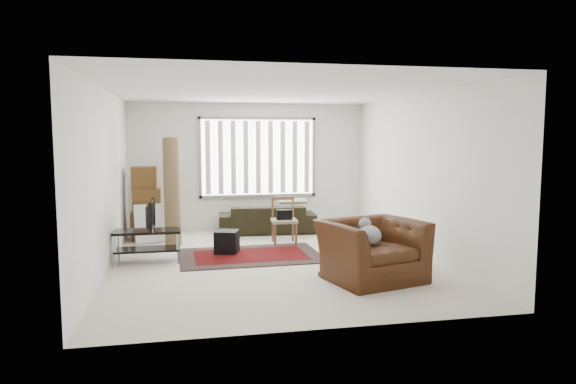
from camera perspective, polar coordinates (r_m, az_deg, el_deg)
The scene contains 11 objects.
room at distance 8.59m, azimuth -2.17°, elevation 4.63°, with size 6.00×6.02×2.71m.
persian_rug at distance 8.66m, azimuth -4.19°, elevation -7.05°, with size 2.37×1.62×0.02m.
tv_stand at distance 8.46m, azimuth -15.36°, elevation -5.05°, with size 1.04×0.47×0.52m.
tv at distance 8.40m, azimuth -15.43°, elevation -2.47°, with size 0.84×0.11×0.48m, color black.
subwoofer at distance 8.85m, azimuth -6.80°, elevation -5.49°, with size 0.38×0.38×0.38m, color black.
moving_boxes at distance 10.33m, azimuth -15.47°, elevation -1.47°, with size 0.58×0.53×1.41m.
white_flatpack at distance 9.97m, azimuth -15.05°, elevation -3.40°, with size 0.57×0.08×0.73m, color silver.
rolled_rug at distance 9.66m, azimuth -12.77°, elevation 0.08°, with size 0.29×0.29×1.96m, color brown.
sofa at distance 10.66m, azimuth -2.33°, elevation -2.52°, with size 1.98×0.86×0.76m, color black.
side_chair at distance 9.58m, azimuth -0.44°, elevation -2.93°, with size 0.49×0.49×0.86m.
armchair at distance 7.25m, azimuth 9.32°, elevation -5.94°, with size 1.53×1.41×0.95m.
Camera 1 is at (-1.34, -7.96, 1.99)m, focal length 32.00 mm.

